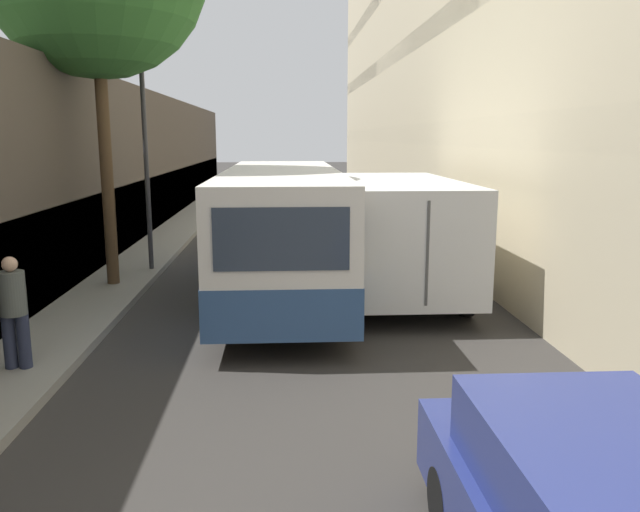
{
  "coord_description": "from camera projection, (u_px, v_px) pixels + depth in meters",
  "views": [
    {
      "loc": [
        -0.37,
        -0.69,
        3.53
      ],
      "look_at": [
        0.21,
        9.41,
        1.6
      ],
      "focal_mm": 35.0,
      "sensor_mm": 36.0,
      "label": 1
    }
  ],
  "objects": [
    {
      "name": "ground_plane",
      "position": [
        300.0,
        276.0,
        16.07
      ],
      "size": [
        150.0,
        150.0,
        0.0
      ],
      "primitive_type": "plane",
      "color": "#33302D"
    },
    {
      "name": "sidewalk_left",
      "position": [
        126.0,
        276.0,
        15.81
      ],
      "size": [
        1.61,
        60.0,
        0.15
      ],
      "color": "gray",
      "rests_on": "ground_plane"
    },
    {
      "name": "building_left_shopfront",
      "position": [
        42.0,
        185.0,
        15.27
      ],
      "size": [
        2.4,
        60.0,
        5.23
      ],
      "color": "#51473D",
      "rests_on": "ground_plane"
    },
    {
      "name": "bus",
      "position": [
        282.0,
        227.0,
        14.23
      ],
      "size": [
        2.53,
        9.95,
        2.82
      ],
      "color": "silver",
      "rests_on": "ground_plane"
    },
    {
      "name": "box_truck",
      "position": [
        391.0,
        226.0,
        14.7
      ],
      "size": [
        2.43,
        7.8,
        2.62
      ],
      "color": "silver",
      "rests_on": "ground_plane"
    },
    {
      "name": "pedestrian",
      "position": [
        14.0,
        309.0,
        9.13
      ],
      "size": [
        0.39,
        0.37,
        1.69
      ],
      "color": "#23283D",
      "rests_on": "sidewalk_left"
    },
    {
      "name": "street_lamp",
      "position": [
        141.0,
        62.0,
        15.33
      ],
      "size": [
        0.36,
        0.8,
        7.64
      ],
      "color": "#38383D",
      "rests_on": "sidewalk_left"
    }
  ]
}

